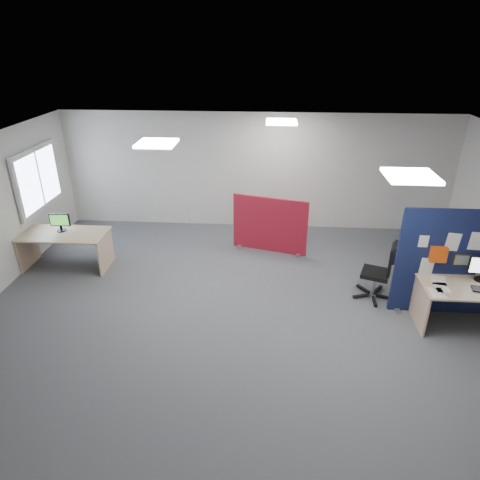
# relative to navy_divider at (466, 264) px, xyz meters

# --- Properties ---
(floor) EXTENTS (9.00, 9.00, 0.00)m
(floor) POSITION_rel_navy_divider_xyz_m (-3.47, -0.09, -0.92)
(floor) COLOR #52555A
(floor) RESTS_ON ground
(ceiling) EXTENTS (9.00, 7.00, 0.02)m
(ceiling) POSITION_rel_navy_divider_xyz_m (-3.47, -0.09, 1.78)
(ceiling) COLOR white
(ceiling) RESTS_ON wall_back
(wall_back) EXTENTS (9.00, 0.02, 2.70)m
(wall_back) POSITION_rel_navy_divider_xyz_m (-3.47, 3.41, 0.43)
(wall_back) COLOR silver
(wall_back) RESTS_ON floor
(wall_front) EXTENTS (9.00, 0.02, 2.70)m
(wall_front) POSITION_rel_navy_divider_xyz_m (-3.47, -3.59, 0.43)
(wall_front) COLOR silver
(wall_front) RESTS_ON floor
(window) EXTENTS (0.06, 1.70, 1.30)m
(window) POSITION_rel_navy_divider_xyz_m (-7.90, 1.91, 0.63)
(window) COLOR white
(window) RESTS_ON wall_left
(ceiling_lights) EXTENTS (4.10, 4.10, 0.04)m
(ceiling_lights) POSITION_rel_navy_divider_xyz_m (-3.13, 0.58, 1.75)
(ceiling_lights) COLOR white
(ceiling_lights) RESTS_ON ceiling
(navy_divider) EXTENTS (2.23, 0.30, 1.84)m
(navy_divider) POSITION_rel_navy_divider_xyz_m (0.00, 0.00, 0.00)
(navy_divider) COLOR #10133C
(navy_divider) RESTS_ON floor
(main_desk) EXTENTS (1.77, 0.79, 0.73)m
(main_desk) POSITION_rel_navy_divider_xyz_m (0.11, -0.36, -0.36)
(main_desk) COLOR tan
(main_desk) RESTS_ON floor
(red_divider) EXTENTS (1.56, 0.47, 1.20)m
(red_divider) POSITION_rel_navy_divider_xyz_m (-3.14, 2.06, -0.33)
(red_divider) COLOR maroon
(red_divider) RESTS_ON floor
(second_desk) EXTENTS (1.65, 0.82, 0.73)m
(second_desk) POSITION_rel_navy_divider_xyz_m (-7.15, 1.12, -0.36)
(second_desk) COLOR tan
(second_desk) RESTS_ON floor
(monitor_second) EXTENTS (0.39, 0.18, 0.36)m
(monitor_second) POSITION_rel_navy_divider_xyz_m (-7.23, 1.18, 0.01)
(monitor_second) COLOR black
(monitor_second) RESTS_ON second_desk
(office_chair) EXTENTS (0.71, 0.68, 1.07)m
(office_chair) POSITION_rel_navy_divider_xyz_m (-1.18, 0.33, -0.31)
(office_chair) COLOR black
(office_chair) RESTS_ON floor
(desk_papers) EXTENTS (1.39, 0.69, 0.00)m
(desk_papers) POSITION_rel_navy_divider_xyz_m (-0.26, -0.47, -0.19)
(desk_papers) COLOR white
(desk_papers) RESTS_ON main_desk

